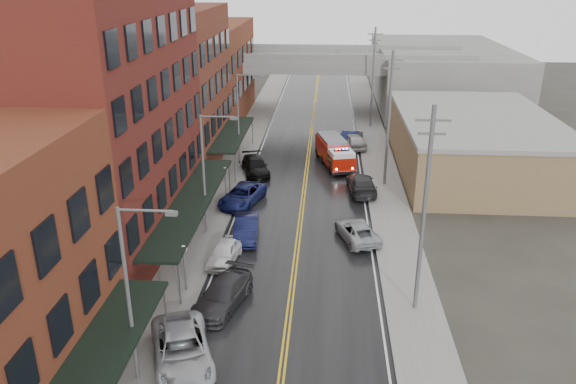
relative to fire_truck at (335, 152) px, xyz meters
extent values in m
cube|color=black|center=(-2.70, -10.24, -1.42)|extent=(11.00, 160.00, 0.02)
cube|color=slate|center=(-10.00, -10.24, -1.35)|extent=(3.00, 160.00, 0.15)
cube|color=slate|center=(4.60, -10.24, -1.35)|extent=(3.00, 160.00, 0.15)
cube|color=gray|center=(-8.35, -10.24, -1.35)|extent=(0.30, 160.00, 0.15)
cube|color=gray|center=(2.95, -10.24, -1.35)|extent=(0.30, 160.00, 0.15)
cube|color=#5E1D18|center=(-16.00, -17.24, 7.57)|extent=(9.00, 20.00, 18.00)
cube|color=brown|center=(-16.00, 0.26, 6.07)|extent=(9.00, 15.00, 15.00)
cube|color=#612D19|center=(-16.00, 17.76, 4.57)|extent=(9.00, 20.00, 12.00)
cube|color=olive|center=(13.30, -0.24, 1.07)|extent=(14.00, 22.00, 5.00)
cube|color=slate|center=(15.30, 29.76, 2.57)|extent=(18.00, 30.00, 8.00)
cylinder|color=slate|center=(-9.05, -28.64, 0.07)|extent=(0.10, 0.10, 3.00)
cube|color=black|center=(-10.20, -17.24, 1.57)|extent=(2.60, 18.00, 0.18)
cylinder|color=slate|center=(-9.05, -25.84, 0.07)|extent=(0.10, 0.10, 3.00)
cylinder|color=slate|center=(-9.05, -8.64, 0.07)|extent=(0.10, 0.10, 3.00)
cube|color=black|center=(-10.20, 0.26, 1.57)|extent=(2.60, 13.00, 0.18)
cylinder|color=slate|center=(-9.05, -5.84, 0.07)|extent=(0.10, 0.10, 3.00)
cylinder|color=slate|center=(-9.05, 6.36, 0.07)|extent=(0.10, 0.10, 3.00)
cylinder|color=#59595B|center=(-9.10, -24.24, -0.03)|extent=(0.14, 0.14, 2.80)
sphere|color=silver|center=(-9.10, -24.24, 1.47)|extent=(0.44, 0.44, 0.44)
cylinder|color=#59595B|center=(-9.10, -10.24, -0.03)|extent=(0.14, 0.14, 2.80)
sphere|color=silver|center=(-9.10, -10.24, 1.47)|extent=(0.44, 0.44, 0.44)
cylinder|color=#59595B|center=(-9.50, -32.24, 3.07)|extent=(0.18, 0.18, 9.00)
cylinder|color=#59595B|center=(-8.30, -32.24, 7.47)|extent=(2.40, 0.12, 0.12)
cube|color=#59595B|center=(-7.20, -32.24, 7.37)|extent=(0.50, 0.22, 0.18)
cylinder|color=#59595B|center=(-9.50, -16.24, 3.07)|extent=(0.18, 0.18, 9.00)
cylinder|color=#59595B|center=(-8.30, -16.24, 7.47)|extent=(2.40, 0.12, 0.12)
cube|color=#59595B|center=(-7.20, -16.24, 7.37)|extent=(0.50, 0.22, 0.18)
cylinder|color=#59595B|center=(-9.50, -0.24, 3.07)|extent=(0.18, 0.18, 9.00)
cylinder|color=#59595B|center=(-8.30, -0.24, 7.47)|extent=(2.40, 0.12, 0.12)
cube|color=#59595B|center=(-7.20, -0.24, 7.37)|extent=(0.50, 0.22, 0.18)
cylinder|color=#59595B|center=(4.50, -25.24, 4.57)|extent=(0.24, 0.24, 12.00)
cube|color=#59595B|center=(4.50, -25.24, 9.77)|extent=(1.80, 0.12, 0.12)
cube|color=#59595B|center=(4.50, -25.24, 9.07)|extent=(1.40, 0.12, 0.12)
cylinder|color=#59595B|center=(4.50, -5.24, 4.57)|extent=(0.24, 0.24, 12.00)
cube|color=#59595B|center=(4.50, -5.24, 9.77)|extent=(1.80, 0.12, 0.12)
cube|color=#59595B|center=(4.50, -5.24, 9.07)|extent=(1.40, 0.12, 0.12)
cylinder|color=#59595B|center=(4.50, 14.76, 4.57)|extent=(0.24, 0.24, 12.00)
cube|color=#59595B|center=(4.50, 14.76, 9.77)|extent=(1.80, 0.12, 0.12)
cube|color=#59595B|center=(4.50, 14.76, 9.07)|extent=(1.40, 0.12, 0.12)
cube|color=slate|center=(-2.70, 21.76, 5.32)|extent=(40.00, 10.00, 1.50)
cube|color=slate|center=(-13.70, 21.76, 1.57)|extent=(1.60, 8.00, 6.00)
cube|color=slate|center=(8.30, 21.76, 1.57)|extent=(1.60, 8.00, 6.00)
cube|color=#AE1508|center=(-0.29, 1.10, -0.02)|extent=(3.46, 5.41, 1.91)
cube|color=#AE1508|center=(0.61, -2.33, -0.29)|extent=(2.80, 2.86, 1.36)
cube|color=silver|center=(0.61, -2.33, 0.62)|extent=(2.64, 2.66, 0.45)
cube|color=black|center=(0.56, -2.15, -0.02)|extent=(2.58, 1.99, 0.73)
cube|color=slate|center=(-0.29, 1.10, 1.07)|extent=(3.15, 5.00, 0.27)
cube|color=black|center=(0.61, -2.33, 0.92)|extent=(1.47, 0.61, 0.13)
sphere|color=#FF0C0C|center=(0.12, -2.45, 0.99)|extent=(0.18, 0.18, 0.18)
sphere|color=#1933FF|center=(1.09, -2.20, 0.99)|extent=(0.18, 0.18, 0.18)
cylinder|color=black|center=(-0.34, -2.67, -0.97)|extent=(0.96, 0.54, 0.91)
cylinder|color=black|center=(1.60, -2.16, -0.97)|extent=(0.96, 0.54, 0.91)
cylinder|color=black|center=(-1.14, 0.41, -0.97)|extent=(0.96, 0.54, 0.91)
cylinder|color=black|center=(0.79, 0.92, -0.97)|extent=(0.96, 0.54, 0.91)
cylinder|color=black|center=(-1.71, 2.61, -0.97)|extent=(0.96, 0.54, 0.91)
cylinder|color=black|center=(0.22, 3.11, -0.97)|extent=(0.96, 0.54, 0.91)
imported|color=#A7AAB0|center=(-7.68, -30.87, -0.60)|extent=(4.62, 6.56, 1.66)
imported|color=#29292C|center=(-6.59, -25.63, -0.66)|extent=(3.47, 5.71, 1.55)
imported|color=white|center=(-7.44, -20.42, -0.72)|extent=(2.19, 4.33, 1.42)
imported|color=#0E1234|center=(-6.48, -16.69, -0.64)|extent=(2.04, 4.89, 1.57)
imported|color=#151C52|center=(-7.70, -10.48, -0.66)|extent=(3.90, 6.01, 1.54)
imported|color=black|center=(-7.53, -3.09, -0.64)|extent=(3.59, 5.81, 1.57)
imported|color=#9B9EA2|center=(1.53, -16.44, -0.75)|extent=(3.63, 5.35, 1.36)
imported|color=black|center=(2.30, -7.16, -0.62)|extent=(2.65, 5.70, 1.61)
imported|color=#B7B7B7|center=(2.05, 5.96, -0.60)|extent=(3.22, 5.22, 1.66)
imported|color=#0E1433|center=(1.88, 7.56, -0.64)|extent=(2.95, 5.04, 1.57)
camera|label=1|loc=(-0.82, -53.22, 16.88)|focal=35.00mm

